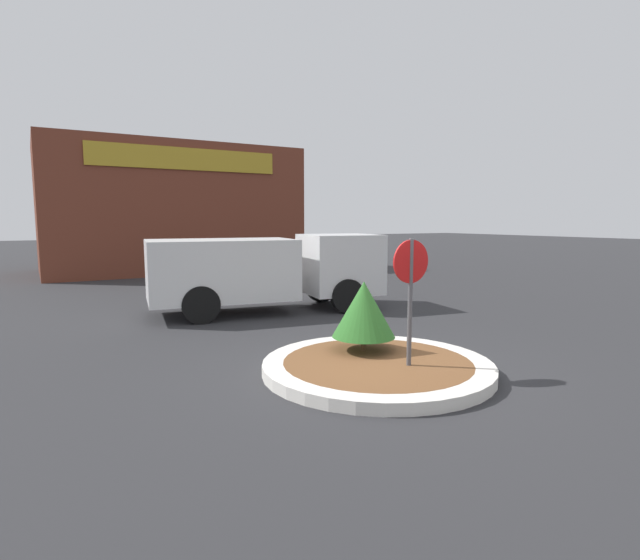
% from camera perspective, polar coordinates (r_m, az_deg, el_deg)
% --- Properties ---
extents(ground_plane, '(120.00, 120.00, 0.00)m').
position_cam_1_polar(ground_plane, '(7.92, 6.54, -10.45)').
color(ground_plane, '#2D2D30').
extents(traffic_island, '(3.56, 3.56, 0.18)m').
position_cam_1_polar(traffic_island, '(7.90, 6.55, -9.83)').
color(traffic_island, silver).
rests_on(traffic_island, ground_plane).
extents(stop_sign, '(0.64, 0.07, 2.08)m').
position_cam_1_polar(stop_sign, '(7.49, 10.30, -0.34)').
color(stop_sign, '#4C4C51').
rests_on(stop_sign, ground_plane).
extents(island_shrub, '(1.05, 1.05, 1.16)m').
position_cam_1_polar(island_shrub, '(8.32, 5.02, -3.35)').
color(island_shrub, brown).
rests_on(island_shrub, traffic_island).
extents(utility_truck, '(6.12, 2.86, 1.96)m').
position_cam_1_polar(utility_truck, '(12.80, -6.25, 1.33)').
color(utility_truck, silver).
rests_on(utility_truck, ground_plane).
extents(storefront_building, '(11.10, 6.07, 5.67)m').
position_cam_1_polar(storefront_building, '(24.73, -16.73, 7.74)').
color(storefront_building, brown).
rests_on(storefront_building, ground_plane).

